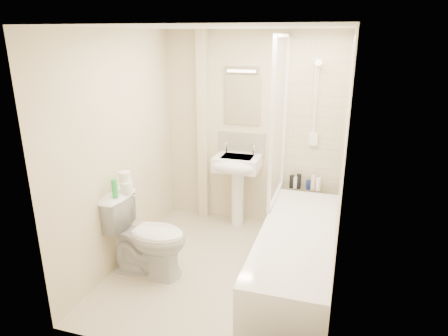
% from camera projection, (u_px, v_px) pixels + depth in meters
% --- Properties ---
extents(floor, '(2.50, 2.50, 0.00)m').
position_uv_depth(floor, '(222.00, 270.00, 4.18)').
color(floor, beige).
rests_on(floor, ground).
extents(wall_back, '(2.20, 0.02, 2.40)m').
position_uv_depth(wall_back, '(252.00, 131.00, 4.93)').
color(wall_back, beige).
rests_on(wall_back, ground).
extents(wall_left, '(0.02, 2.50, 2.40)m').
position_uv_depth(wall_left, '(120.00, 151.00, 4.10)').
color(wall_left, beige).
rests_on(wall_left, ground).
extents(wall_right, '(0.02, 2.50, 2.40)m').
position_uv_depth(wall_right, '(342.00, 172.00, 3.49)').
color(wall_right, beige).
rests_on(wall_right, ground).
extents(ceiling, '(2.20, 2.50, 0.02)m').
position_uv_depth(ceiling, '(222.00, 27.00, 3.41)').
color(ceiling, white).
rests_on(ceiling, wall_back).
extents(tile_back, '(0.70, 0.01, 1.75)m').
position_uv_depth(tile_back, '(315.00, 117.00, 4.64)').
color(tile_back, beige).
rests_on(tile_back, wall_back).
extents(tile_right, '(0.01, 2.10, 1.75)m').
position_uv_depth(tile_right, '(343.00, 146.00, 3.44)').
color(tile_right, beige).
rests_on(tile_right, wall_right).
extents(pipe_boxing, '(0.12, 0.12, 2.40)m').
position_uv_depth(pipe_boxing, '(203.00, 129.00, 5.04)').
color(pipe_boxing, beige).
rests_on(pipe_boxing, ground).
extents(splashback, '(0.60, 0.02, 0.30)m').
position_uv_depth(splashback, '(242.00, 144.00, 5.01)').
color(splashback, beige).
rests_on(splashback, wall_back).
extents(mirror, '(0.46, 0.01, 0.60)m').
position_uv_depth(mirror, '(242.00, 100.00, 4.83)').
color(mirror, white).
rests_on(mirror, wall_back).
extents(strip_light, '(0.42, 0.07, 0.07)m').
position_uv_depth(strip_light, '(242.00, 69.00, 4.69)').
color(strip_light, silver).
rests_on(strip_light, wall_back).
extents(bathtub, '(0.70, 2.10, 0.55)m').
position_uv_depth(bathtub, '(296.00, 255.00, 3.90)').
color(bathtub, white).
rests_on(bathtub, ground).
extents(shower_screen, '(0.04, 0.92, 1.80)m').
position_uv_depth(shower_screen, '(279.00, 121.00, 4.33)').
color(shower_screen, white).
rests_on(shower_screen, bathtub).
extents(shower_fixture, '(0.10, 0.16, 0.99)m').
position_uv_depth(shower_fixture, '(315.00, 107.00, 4.56)').
color(shower_fixture, white).
rests_on(shower_fixture, wall_back).
extents(pedestal_sink, '(0.55, 0.50, 1.05)m').
position_uv_depth(pedestal_sink, '(237.00, 172.00, 4.89)').
color(pedestal_sink, white).
rests_on(pedestal_sink, ground).
extents(bottle_black_a, '(0.06, 0.06, 0.16)m').
position_uv_depth(bottle_black_a, '(292.00, 181.00, 4.88)').
color(bottle_black_a, black).
rests_on(bottle_black_a, bathtub).
extents(bottle_white_a, '(0.06, 0.06, 0.15)m').
position_uv_depth(bottle_white_a, '(295.00, 182.00, 4.87)').
color(bottle_white_a, silver).
rests_on(bottle_white_a, bathtub).
extents(bottle_black_b, '(0.05, 0.05, 0.18)m').
position_uv_depth(bottle_black_b, '(299.00, 181.00, 4.85)').
color(bottle_black_b, black).
rests_on(bottle_black_b, bathtub).
extents(bottle_blue, '(0.05, 0.05, 0.12)m').
position_uv_depth(bottle_blue, '(308.00, 185.00, 4.83)').
color(bottle_blue, navy).
rests_on(bottle_blue, bathtub).
extents(bottle_cream, '(0.05, 0.05, 0.19)m').
position_uv_depth(bottle_cream, '(313.00, 183.00, 4.81)').
color(bottle_cream, beige).
rests_on(bottle_cream, bathtub).
extents(bottle_white_b, '(0.06, 0.06, 0.16)m').
position_uv_depth(bottle_white_b, '(318.00, 184.00, 4.79)').
color(bottle_white_b, white).
rests_on(bottle_white_b, bathtub).
extents(toilet, '(0.51, 0.85, 0.84)m').
position_uv_depth(toilet, '(147.00, 235.00, 4.02)').
color(toilet, white).
rests_on(toilet, ground).
extents(toilet_roll_lower, '(0.12, 0.12, 0.10)m').
position_uv_depth(toilet_roll_lower, '(127.00, 187.00, 3.99)').
color(toilet_roll_lower, white).
rests_on(toilet_roll_lower, toilet).
extents(toilet_roll_upper, '(0.12, 0.12, 0.10)m').
position_uv_depth(toilet_roll_upper, '(125.00, 176.00, 3.99)').
color(toilet_roll_upper, white).
rests_on(toilet_roll_upper, toilet_roll_lower).
extents(green_bottle, '(0.06, 0.06, 0.18)m').
position_uv_depth(green_bottle, '(115.00, 188.00, 3.84)').
color(green_bottle, green).
rests_on(green_bottle, toilet).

